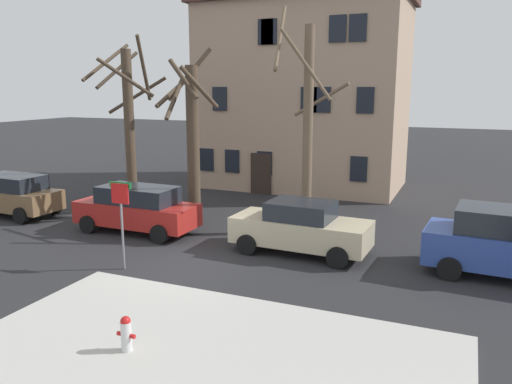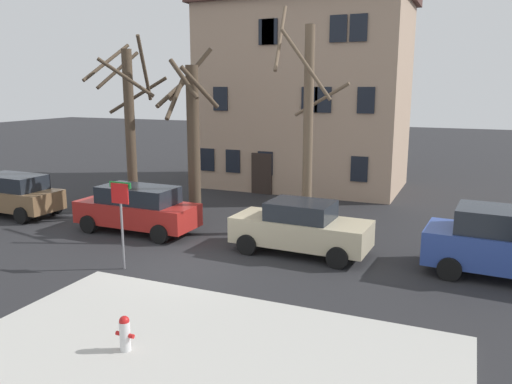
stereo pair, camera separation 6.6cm
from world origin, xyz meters
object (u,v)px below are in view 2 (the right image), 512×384
at_px(car_red_wagon, 137,208).
at_px(street_sign_pole, 121,209).
at_px(tree_bare_mid, 192,132).
at_px(car_brown_wagon, 13,194).
at_px(car_beige_sedan, 301,228).
at_px(tree_bare_near, 130,122).
at_px(bicycle_leaning, 165,208).
at_px(building_main, 305,77).
at_px(tree_bare_far, 307,125).
at_px(fire_hydrant, 125,333).

distance_m(car_red_wagon, street_sign_pole, 4.14).
height_order(tree_bare_mid, car_brown_wagon, tree_bare_mid).
relative_size(tree_bare_mid, car_beige_sedan, 1.54).
relative_size(tree_bare_near, street_sign_pole, 2.79).
relative_size(tree_bare_near, bicycle_leaning, 4.42).
bearing_deg(street_sign_pole, building_main, 86.85).
bearing_deg(car_brown_wagon, tree_bare_mid, 22.25).
relative_size(car_red_wagon, street_sign_pole, 1.77).
distance_m(car_brown_wagon, street_sign_pole, 9.24).
bearing_deg(street_sign_pole, tree_bare_far, 56.97).
bearing_deg(tree_bare_mid, tree_bare_far, -6.57).
xyz_separation_m(tree_bare_far, fire_hydrant, (-0.63, -10.04, -3.55)).
bearing_deg(tree_bare_near, car_brown_wagon, -149.90).
relative_size(street_sign_pole, bicycle_leaning, 1.59).
height_order(car_beige_sedan, street_sign_pole, street_sign_pole).
height_order(tree_bare_far, fire_hydrant, tree_bare_far).
xyz_separation_m(tree_bare_near, fire_hydrant, (7.33, -10.23, -3.44)).
relative_size(building_main, fire_hydrant, 15.49).
distance_m(car_brown_wagon, car_red_wagon, 6.46).
bearing_deg(car_brown_wagon, bicycle_leaning, 21.52).
distance_m(fire_hydrant, bicycle_leaning, 11.56).
height_order(building_main, bicycle_leaning, building_main).
bearing_deg(tree_bare_near, tree_bare_mid, 8.22).
bearing_deg(car_red_wagon, bicycle_leaning, 99.74).
height_order(building_main, fire_hydrant, building_main).
distance_m(tree_bare_mid, bicycle_leaning, 3.41).
relative_size(tree_bare_far, street_sign_pole, 3.12).
bearing_deg(tree_bare_far, car_brown_wagon, -169.28).
xyz_separation_m(building_main, tree_bare_far, (3.02, -9.03, -1.86)).
xyz_separation_m(tree_bare_near, car_brown_wagon, (-4.35, -2.52, -3.03)).
bearing_deg(car_brown_wagon, car_beige_sedan, -0.21).
bearing_deg(car_beige_sedan, tree_bare_far, 103.97).
bearing_deg(building_main, bicycle_leaning, -109.88).
xyz_separation_m(car_beige_sedan, street_sign_pole, (-4.43, -3.53, 1.00)).
xyz_separation_m(car_brown_wagon, car_beige_sedan, (12.89, -0.05, -0.04)).
xyz_separation_m(tree_bare_near, tree_bare_mid, (2.80, 0.40, -0.40)).
distance_m(car_beige_sedan, bicycle_leaning, 7.29).
bearing_deg(street_sign_pole, tree_bare_mid, 101.46).
bearing_deg(building_main, car_beige_sedan, -72.45).
distance_m(car_beige_sedan, street_sign_pole, 5.75).
bearing_deg(car_beige_sedan, car_red_wagon, -179.66).
bearing_deg(bicycle_leaning, tree_bare_mid, 26.11).
height_order(building_main, car_brown_wagon, building_main).
xyz_separation_m(car_red_wagon, bicycle_leaning, (-0.42, 2.47, -0.55)).
distance_m(tree_bare_mid, car_beige_sedan, 7.00).
relative_size(tree_bare_near, car_brown_wagon, 1.72).
relative_size(tree_bare_near, tree_bare_far, 0.89).
bearing_deg(car_brown_wagon, car_red_wagon, -0.76).
bearing_deg(tree_bare_mid, street_sign_pole, -78.54).
bearing_deg(tree_bare_near, bicycle_leaning, -4.72).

